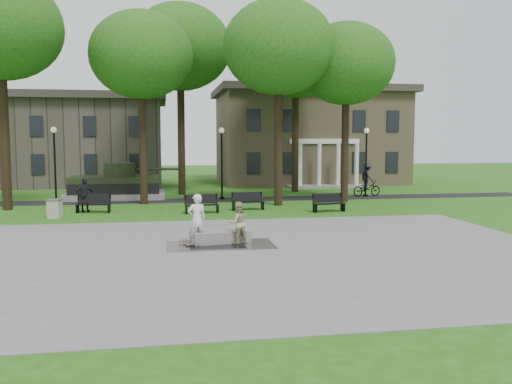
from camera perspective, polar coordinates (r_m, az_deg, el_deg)
The scene contains 27 objects.
ground at distance 23.80m, azimuth -1.63°, elevation -4.02°, with size 120.00×120.00×0.00m, color #204D12.
plaza at distance 18.95m, azimuth 0.51°, elevation -6.48°, with size 22.00×16.00×0.02m, color gray.
footpath at distance 35.61m, azimuth -4.35°, elevation -0.83°, with size 44.00×2.60×0.01m, color black.
building_right at distance 50.99m, azimuth 5.43°, elevation 5.97°, with size 17.00×12.00×8.60m.
building_left at distance 50.33m, azimuth -18.59°, elevation 4.87°, with size 15.00×10.00×7.20m, color #4C443D.
tree_0 at distance 33.93m, azimuth -25.37°, elevation 15.34°, with size 6.80×6.80×12.97m.
tree_1 at distance 34.12m, azimuth -11.99°, elevation 13.86°, with size 6.20×6.20×11.63m.
tree_2 at distance 32.89m, azimuth 2.42°, elevation 14.93°, with size 6.60×6.60×12.16m.
tree_3 at distance 34.93m, azimuth 9.49°, elevation 13.12°, with size 6.00×6.00×11.19m.
tree_4 at distance 39.78m, azimuth -7.99°, elevation 14.82°, with size 7.20×7.20×13.50m.
tree_5 at distance 41.32m, azimuth 4.21°, elevation 13.49°, with size 6.40×6.40×12.44m.
lamp_left at distance 36.18m, azimuth -20.43°, elevation 3.37°, with size 0.36×0.36×4.73m.
lamp_mid at distance 35.75m, azimuth -3.63°, elevation 3.68°, with size 0.36×0.36×4.73m.
lamp_right at distance 38.13m, azimuth 11.52°, elevation 3.70°, with size 0.36×0.36×4.73m.
tank_monument at distance 37.50m, azimuth -14.52°, elevation 0.64°, with size 7.45×3.40×2.40m.
puddle at distance 20.21m, azimuth -4.26°, elevation -5.70°, with size 2.20×1.20×0.00m, color black.
concrete_block at distance 20.92m, azimuth -3.78°, elevation -4.68°, with size 2.20×1.00×0.45m, color gray.
skateboard at distance 20.41m, azimuth -7.00°, elevation -5.52°, with size 0.78×0.20×0.07m, color brown.
skateboarder at distance 20.53m, azimuth -6.24°, elevation -2.84°, with size 0.69×0.46×1.91m, color white.
friend_watching at distance 20.47m, azimuth -1.93°, elevation -3.27°, with size 0.78×0.61×1.60m, color tan.
pedestrian_walker at distance 30.97m, azimuth -17.61°, elevation -0.31°, with size 1.09×0.45×1.86m, color black.
cyclist at distance 38.53m, azimuth 11.59°, elevation 0.96°, with size 2.23×1.31×2.30m.
park_bench_0 at distance 30.64m, azimuth -16.74°, elevation -1.12°, with size 1.85×0.79×1.00m.
park_bench_1 at distance 29.28m, azimuth -5.74°, elevation -1.21°, with size 1.84×0.72×1.00m.
park_bench_2 at distance 30.44m, azimuth -0.87°, elevation -0.92°, with size 1.84×0.77×1.00m.
park_bench_3 at distance 29.95m, azimuth 7.64°, elevation -1.08°, with size 1.85×0.82×1.00m.
trash_bin at distance 29.18m, azimuth -20.43°, elevation -1.63°, with size 0.77×0.77×0.96m.
Camera 1 is at (-3.29, -23.23, 3.97)m, focal length 38.00 mm.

